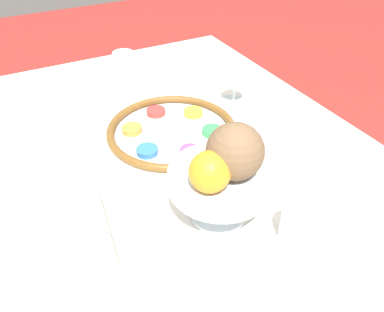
{
  "coord_description": "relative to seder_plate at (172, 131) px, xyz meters",
  "views": [
    {
      "loc": [
        0.53,
        -0.26,
        1.29
      ],
      "look_at": [
        -0.05,
        0.04,
        0.78
      ],
      "focal_mm": 35.0,
      "sensor_mm": 36.0,
      "label": 1
    }
  ],
  "objects": [
    {
      "name": "dining_table",
      "position": [
        0.19,
        -0.06,
        -0.39
      ],
      "size": [
        1.53,
        1.02,
        0.74
      ],
      "color": "silver",
      "rests_on": "ground_plane"
    },
    {
      "name": "seder_plate",
      "position": [
        0.0,
        0.0,
        0.0
      ],
      "size": [
        0.33,
        0.33,
        0.03
      ],
      "color": "silver",
      "rests_on": "dining_table"
    },
    {
      "name": "wine_glass",
      "position": [
        -0.08,
        0.24,
        0.07
      ],
      "size": [
        0.07,
        0.07,
        0.13
      ],
      "color": "silver",
      "rests_on": "dining_table"
    },
    {
      "name": "fruit_stand",
      "position": [
        0.29,
        -0.04,
        0.07
      ],
      "size": [
        0.2,
        0.2,
        0.11
      ],
      "color": "silver",
      "rests_on": "dining_table"
    },
    {
      "name": "orange_fruit",
      "position": [
        0.31,
        -0.07,
        0.13
      ],
      "size": [
        0.07,
        0.07,
        0.07
      ],
      "color": "orange",
      "rests_on": "fruit_stand"
    },
    {
      "name": "coconut",
      "position": [
        0.3,
        -0.02,
        0.14
      ],
      "size": [
        0.1,
        0.1,
        0.1
      ],
      "color": "brown",
      "rests_on": "fruit_stand"
    },
    {
      "name": "napkin_roll",
      "position": [
        0.23,
        -0.27,
        0.01
      ],
      "size": [
        0.19,
        0.07,
        0.05
      ],
      "color": "white",
      "rests_on": "dining_table"
    },
    {
      "name": "cup_mid",
      "position": [
        -0.42,
        0.02,
        0.02
      ],
      "size": [
        0.07,
        0.07,
        0.07
      ],
      "color": "silver",
      "rests_on": "dining_table"
    },
    {
      "name": "cup_far",
      "position": [
        0.41,
        0.06,
        0.02
      ],
      "size": [
        0.07,
        0.07,
        0.07
      ],
      "color": "silver",
      "rests_on": "dining_table"
    },
    {
      "name": "fork_left",
      "position": [
        0.03,
        0.26,
        -0.01
      ],
      "size": [
        0.06,
        0.16,
        0.01
      ],
      "color": "silver",
      "rests_on": "dining_table"
    },
    {
      "name": "fork_right",
      "position": [
        0.06,
        0.26,
        -0.01
      ],
      "size": [
        0.06,
        0.16,
        0.01
      ],
      "color": "silver",
      "rests_on": "dining_table"
    }
  ]
}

